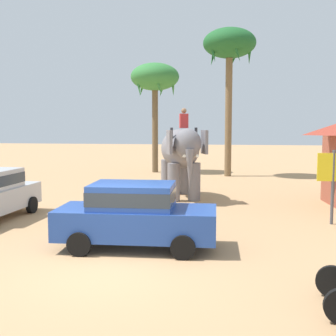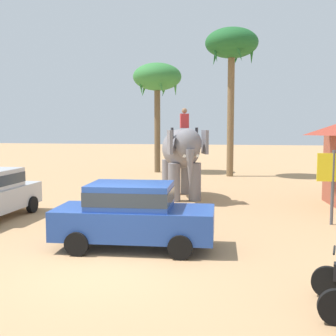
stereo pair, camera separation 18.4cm
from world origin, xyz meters
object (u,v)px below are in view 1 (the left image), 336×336
Objects in this scene: car_sedan_foreground at (135,213)px; signboard_yellow at (333,172)px; palm_tree_near_hut at (155,80)px; elephant_with_mahout at (181,153)px; palm_tree_left_of_road at (229,48)px.

signboard_yellow is at bearing 32.33° from car_sedan_foreground.
car_sedan_foreground is 0.58× the size of palm_tree_near_hut.
elephant_with_mahout is at bearing 141.74° from signboard_yellow.
signboard_yellow is (3.46, -12.79, -6.11)m from palm_tree_left_of_road.
palm_tree_near_hut is at bearing 106.13° from elephant_with_mahout.
palm_tree_near_hut is 5.36m from palm_tree_left_of_road.
palm_tree_left_of_road reaches higher than signboard_yellow.
car_sedan_foreground is 1.04× the size of elephant_with_mahout.
palm_tree_left_of_road is 3.75× the size of signboard_yellow.
palm_tree_near_hut is (-2.64, 17.94, 5.22)m from car_sedan_foreground.
palm_tree_left_of_road is at bearing 105.13° from signboard_yellow.
palm_tree_near_hut is 17.18m from signboard_yellow.
car_sedan_foreground is 1.73× the size of signboard_yellow.
palm_tree_near_hut is 3.01× the size of signboard_yellow.
elephant_with_mahout is 6.87m from signboard_yellow.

